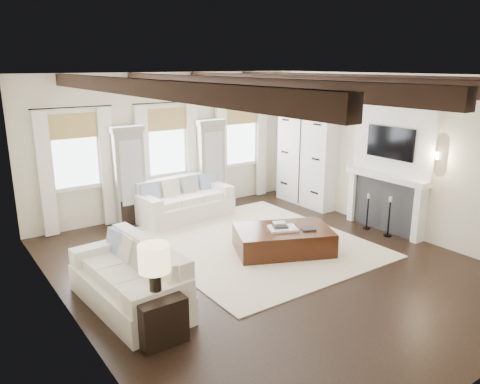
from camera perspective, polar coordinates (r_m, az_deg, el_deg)
ground at (r=8.23m, az=3.21°, el=-8.88°), size 7.50×7.50×0.00m
room_shell at (r=8.79m, az=3.63°, el=5.61°), size 6.54×7.54×3.22m
area_rug at (r=9.16m, az=1.75°, el=-6.20°), size 3.74×4.29×0.02m
sofa_back at (r=10.60m, az=-6.91°, el=-1.26°), size 2.19×1.12×0.91m
sofa_left at (r=6.99m, az=-12.97°, el=-10.53°), size 1.10×2.18×0.91m
ottoman at (r=8.72m, az=5.28°, el=-5.88°), size 2.01×1.69×0.45m
tray at (r=8.59m, az=5.24°, el=-4.44°), size 0.61×0.55×0.04m
book_lower at (r=8.58m, az=4.91°, el=-4.18°), size 0.32×0.29×0.04m
book_upper at (r=8.64m, az=4.83°, el=-3.79°), size 0.27×0.24×0.03m
book_loose at (r=8.62m, az=8.35°, el=-4.51°), size 0.29×0.26×0.03m
side_table_front at (r=6.18m, az=-10.07°, el=-14.73°), size 0.60×0.60×0.60m
lamp_front at (r=5.84m, az=-10.41°, el=-8.30°), size 0.39×0.39×0.67m
side_table_back at (r=10.50m, az=-13.62°, el=-2.23°), size 0.37×0.37×0.56m
lamp_back at (r=10.32m, az=-13.85°, el=1.32°), size 0.34×0.34×0.58m
candlestick_near at (r=9.88m, az=17.69°, el=-3.25°), size 0.17×0.17×0.83m
candlestick_far at (r=10.21m, az=15.27°, el=-2.63°), size 0.15×0.15×0.76m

